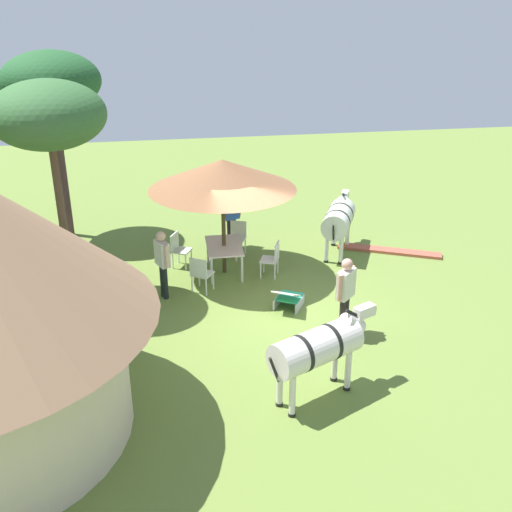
# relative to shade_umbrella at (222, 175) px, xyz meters

# --- Properties ---
(ground_plane) EXTENTS (36.00, 36.00, 0.00)m
(ground_plane) POSITION_rel_shade_umbrella_xyz_m (-2.16, -0.87, -2.56)
(ground_plane) COLOR olive
(shade_umbrella) EXTENTS (3.58, 3.58, 2.93)m
(shade_umbrella) POSITION_rel_shade_umbrella_xyz_m (0.00, 0.00, 0.00)
(shade_umbrella) COLOR #443620
(shade_umbrella) RESTS_ON ground_plane
(patio_dining_table) EXTENTS (1.45, 0.90, 0.74)m
(patio_dining_table) POSITION_rel_shade_umbrella_xyz_m (-0.00, -0.00, -1.90)
(patio_dining_table) COLOR silver
(patio_dining_table) RESTS_ON ground_plane
(patio_chair_near_hut) EXTENTS (0.58, 0.57, 0.90)m
(patio_chair_near_hut) POSITION_rel_shade_umbrella_xyz_m (0.56, 1.11, -2.04)
(patio_chair_near_hut) COLOR silver
(patio_chair_near_hut) RESTS_ON ground_plane
(patio_chair_near_lawn) EXTENTS (0.59, 0.60, 0.90)m
(patio_chair_near_lawn) POSITION_rel_shade_umbrella_xyz_m (-1.04, 0.69, -2.04)
(patio_chair_near_lawn) COLOR white
(patio_chair_near_lawn) RESTS_ON ground_plane
(patio_chair_east_end) EXTENTS (0.57, 0.56, 0.90)m
(patio_chair_east_end) POSITION_rel_shade_umbrella_xyz_m (-0.48, -1.15, -2.04)
(patio_chair_east_end) COLOR white
(patio_chair_east_end) RESTS_ON ground_plane
(patio_chair_west_end) EXTENTS (0.56, 0.57, 0.90)m
(patio_chair_west_end) POSITION_rel_shade_umbrella_xyz_m (1.14, -0.51, -2.04)
(patio_chair_west_end) COLOR silver
(patio_chair_west_end) RESTS_ON ground_plane
(guest_beside_umbrella) EXTENTS (0.36, 0.56, 1.65)m
(guest_beside_umbrella) POSITION_rel_shade_umbrella_xyz_m (1.65, -0.41, -1.57)
(guest_beside_umbrella) COLOR black
(guest_beside_umbrella) RESTS_ON ground_plane
(guest_behind_table) EXTENTS (0.55, 0.36, 1.64)m
(guest_behind_table) POSITION_rel_shade_umbrella_xyz_m (-1.14, 1.55, -1.57)
(guest_behind_table) COLOR black
(guest_behind_table) RESTS_ON ground_plane
(standing_watcher) EXTENTS (0.47, 0.48, 1.70)m
(standing_watcher) POSITION_rel_shade_umbrella_xyz_m (-3.44, -2.04, -1.54)
(standing_watcher) COLOR black
(standing_watcher) RESTS_ON ground_plane
(striped_lounge_chair) EXTENTS (0.97, 0.87, 0.58)m
(striped_lounge_chair) POSITION_rel_shade_umbrella_xyz_m (-2.15, -1.17, -2.31)
(striped_lounge_chair) COLOR #27A579
(striped_lounge_chair) RESTS_ON ground_plane
(zebra_nearest_camera) EXTENTS (2.10, 1.32, 1.54)m
(zebra_nearest_camera) POSITION_rel_shade_umbrella_xyz_m (0.65, -3.18, -1.55)
(zebra_nearest_camera) COLOR silver
(zebra_nearest_camera) RESTS_ON ground_plane
(zebra_by_umbrella) EXTENTS (1.28, 2.15, 1.54)m
(zebra_by_umbrella) POSITION_rel_shade_umbrella_xyz_m (-5.40, -0.93, -1.56)
(zebra_by_umbrella) COLOR silver
(zebra_by_umbrella) RESTS_ON ground_plane
(acacia_tree_right_background) EXTENTS (2.65, 2.65, 5.20)m
(acacia_tree_right_background) POSITION_rel_shade_umbrella_xyz_m (3.38, 4.14, 1.80)
(acacia_tree_right_background) COLOR #493132
(acacia_tree_right_background) RESTS_ON ground_plane
(acacia_tree_far_lawn) EXTENTS (2.40, 2.40, 4.94)m
(acacia_tree_far_lawn) POSITION_rel_shade_umbrella_xyz_m (-0.76, 3.67, 1.63)
(acacia_tree_far_lawn) COLOR brown
(acacia_tree_far_lawn) RESTS_ON ground_plane
(brick_patio_kerb) EXTENTS (1.56, 2.67, 0.08)m
(brick_patio_kerb) POSITION_rel_shade_umbrella_xyz_m (0.49, -4.62, -2.52)
(brick_patio_kerb) COLOR #AA513D
(brick_patio_kerb) RESTS_ON ground_plane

